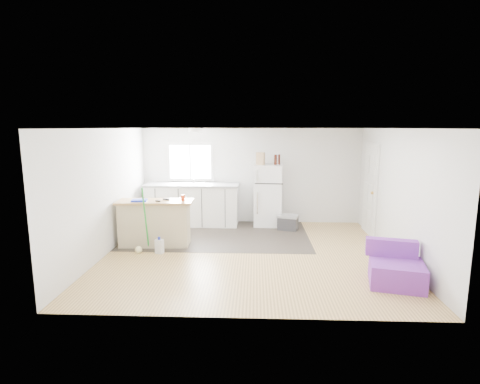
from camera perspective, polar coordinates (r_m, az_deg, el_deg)
name	(u,v)px	position (r m, az deg, el deg)	size (l,w,h in m)	color
room	(249,193)	(7.06, 1.46, -0.12)	(5.51, 5.01, 2.41)	olive
vinyl_zone	(218,235)	(8.60, -3.31, -6.52)	(4.05, 2.50, 0.00)	#2E2822
window	(190,162)	(9.63, -7.58, 4.56)	(1.18, 0.06, 0.98)	white
interior_door	(370,190)	(9.01, 19.22, 0.32)	(0.11, 0.92, 2.10)	white
ceiling_fixture	(195,130)	(8.26, -6.83, 9.35)	(0.30, 0.30, 0.07)	white
kitchen_cabinets	(193,204)	(9.42, -7.25, -1.83)	(2.33, 0.74, 1.33)	white
peninsula	(155,223)	(7.94, -12.86, -4.58)	(1.56, 0.65, 0.94)	#C0B48B
refrigerator	(268,195)	(9.28, 4.31, -0.49)	(0.71, 0.68, 1.52)	white
cooler	(288,222)	(9.02, 7.30, -4.58)	(0.55, 0.45, 0.37)	#2F2F32
purple_seat	(396,269)	(6.43, 22.61, -10.80)	(0.94, 0.91, 0.65)	purple
cleaner_jug	(159,246)	(7.49, -12.18, -8.08)	(0.17, 0.14, 0.33)	silver
mop	(141,241)	(7.60, -14.92, -7.24)	(0.22, 0.37, 1.31)	green
red_cup	(183,198)	(7.71, -8.70, -0.86)	(0.08, 0.08, 0.12)	red
blue_tray	(139,200)	(7.83, -15.09, -1.23)	(0.30, 0.22, 0.04)	#1426BE
tool_a	(166,199)	(7.84, -11.19, -1.09)	(0.14, 0.05, 0.03)	black
tool_b	(158,201)	(7.70, -12.38, -1.34)	(0.10, 0.04, 0.03)	black
cardboard_box	(260,159)	(9.08, 3.14, 5.10)	(0.20, 0.10, 0.30)	#A0855B
bottle_left	(275,160)	(9.11, 5.43, 4.93)	(0.07, 0.07, 0.25)	#38130A
bottle_right	(279,159)	(9.17, 5.93, 4.95)	(0.07, 0.07, 0.25)	#38130A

